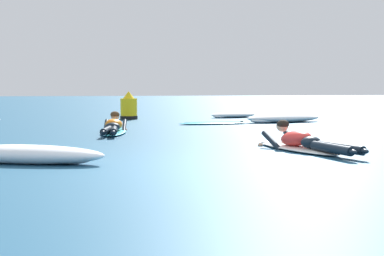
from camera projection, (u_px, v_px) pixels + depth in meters
The scene contains 8 objects.
ground_plane at pixel (139, 122), 16.82m from camera, with size 120.00×120.00×0.00m, color navy.
surfer_near at pixel (302, 143), 9.00m from camera, with size 0.90×2.67×0.54m.
surfer_far at pixel (113, 128), 12.53m from camera, with size 0.94×2.76×0.54m.
drifting_surfboard at pixel (214, 123), 15.78m from camera, with size 2.12×0.71×0.16m.
whitewater_mid_right at pixel (284, 118), 16.74m from camera, with size 2.63×1.31×0.26m.
whitewater_back at pixel (233, 115), 19.39m from camera, with size 1.79×1.00×0.21m.
whitewater_far_band at pixel (25, 155), 7.52m from camera, with size 2.32×1.37×0.26m.
channel_marker_buoy at pixel (129, 108), 18.28m from camera, with size 0.58×0.58×0.94m.
Camera 1 is at (-2.17, -6.73, 1.03)m, focal length 51.14 mm.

